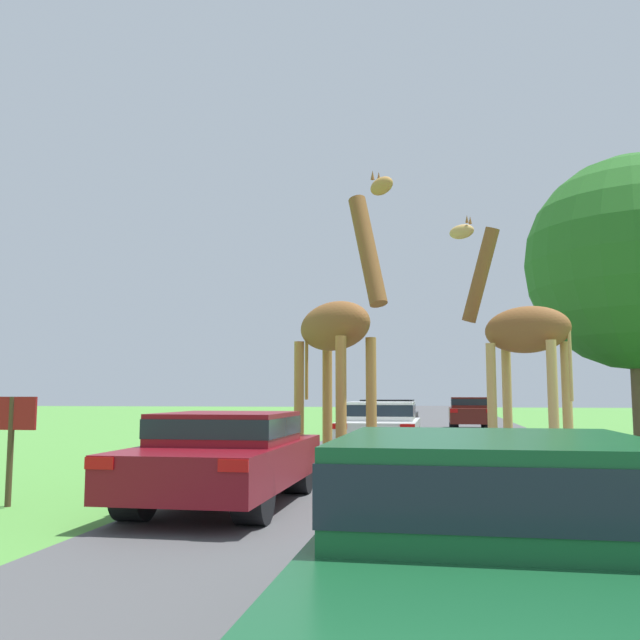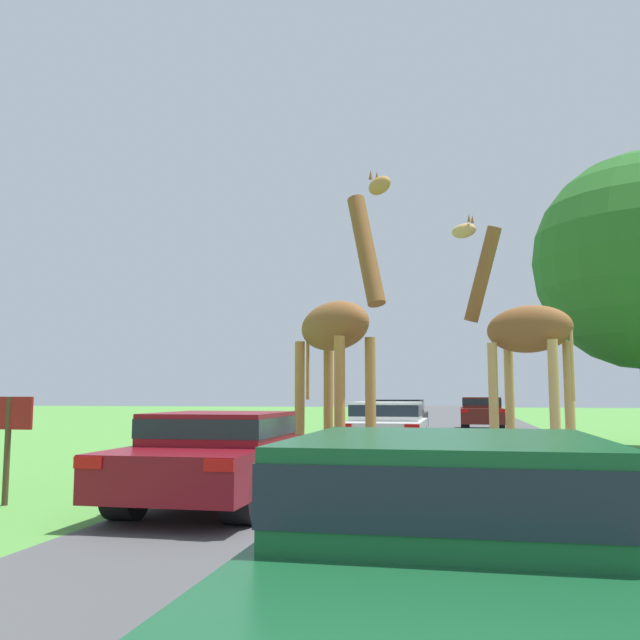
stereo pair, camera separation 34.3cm
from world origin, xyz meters
TOP-DOWN VIEW (x-y plane):
  - road at (0.00, 30.00)m, footprint 7.49×120.00m
  - giraffe_near_road at (-1.83, 12.68)m, footprint 2.27×2.51m
  - giraffe_companion at (1.56, 13.71)m, footprint 2.36×1.74m
  - car_lead_maroon at (0.29, 4.30)m, footprint 1.80×4.27m
  - car_queue_right at (1.24, 30.05)m, footprint 1.73×3.93m
  - car_queue_left at (-1.79, 24.20)m, footprint 1.94×4.60m
  - car_far_ahead at (-1.58, 18.84)m, footprint 1.98×4.26m
  - car_verge_right at (-2.82, 9.24)m, footprint 1.80×4.16m
  - tree_left_edge at (5.36, 19.86)m, footprint 5.90×5.90m
  - sign_post at (-5.62, 8.65)m, footprint 0.70×0.08m

SIDE VIEW (x-z plane):
  - road at x=0.00m, z-range 0.00..0.00m
  - car_lead_maroon at x=0.29m, z-range 0.05..1.29m
  - car_verge_right at x=-2.82m, z-range 0.06..1.29m
  - car_far_ahead at x=-1.58m, z-range 0.05..1.32m
  - car_queue_left at x=-1.79m, z-range 0.06..1.35m
  - car_queue_right at x=1.24m, z-range 0.05..1.41m
  - sign_post at x=-5.62m, z-range 0.29..1.73m
  - giraffe_companion at x=1.56m, z-range -0.04..5.09m
  - giraffe_near_road at x=-1.83m, z-range -0.05..5.26m
  - tree_left_edge at x=5.36m, z-range 1.04..9.06m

